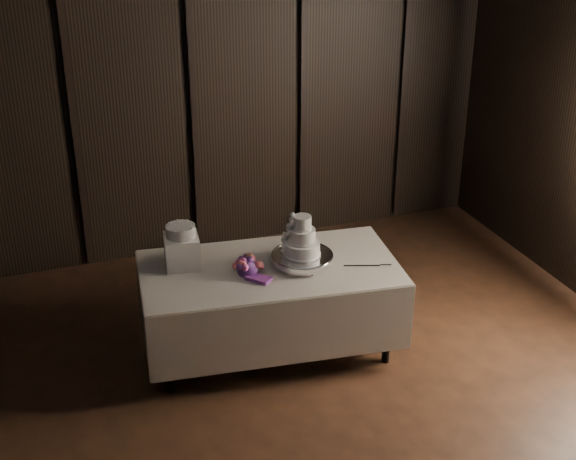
{
  "coord_description": "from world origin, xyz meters",
  "views": [
    {
      "loc": [
        -1.62,
        -3.67,
        3.7
      ],
      "look_at": [
        0.23,
        1.5,
        1.05
      ],
      "focal_mm": 50.0,
      "sensor_mm": 36.0,
      "label": 1
    }
  ],
  "objects": [
    {
      "name": "bouquet",
      "position": [
        -0.11,
        1.44,
        0.82
      ],
      "size": [
        0.49,
        0.48,
        0.19
      ],
      "primitive_type": null,
      "rotation": [
        0.0,
        0.0,
        -0.85
      ],
      "color": "#EF6064",
      "rests_on": "display_table"
    },
    {
      "name": "wedding_cake",
      "position": [
        0.31,
        1.43,
        0.98
      ],
      "size": [
        0.31,
        0.27,
        0.33
      ],
      "rotation": [
        0.0,
        0.0,
        -0.38
      ],
      "color": "white",
      "rests_on": "cake_stand"
    },
    {
      "name": "room",
      "position": [
        0.0,
        0.0,
        1.5
      ],
      "size": [
        6.08,
        7.08,
        3.08
      ],
      "color": "black",
      "rests_on": "ground"
    },
    {
      "name": "box_pedestal",
      "position": [
        -0.54,
        1.75,
        0.89
      ],
      "size": [
        0.29,
        0.29,
        0.25
      ],
      "primitive_type": "cube",
      "rotation": [
        0.0,
        0.0,
        -0.14
      ],
      "color": "white",
      "rests_on": "display_table"
    },
    {
      "name": "cake_knife",
      "position": [
        0.75,
        1.26,
        0.77
      ],
      "size": [
        0.36,
        0.15,
        0.01
      ],
      "primitive_type": "cube",
      "rotation": [
        0.0,
        0.0,
        -0.34
      ],
      "color": "silver",
      "rests_on": "display_table"
    },
    {
      "name": "display_table",
      "position": [
        0.08,
        1.5,
        0.42
      ],
      "size": [
        2.1,
        1.26,
        0.76
      ],
      "rotation": [
        0.0,
        0.0,
        -0.12
      ],
      "color": "#EEE2CE",
      "rests_on": "ground"
    },
    {
      "name": "cake_stand",
      "position": [
        0.33,
        1.44,
        0.81
      ],
      "size": [
        0.61,
        0.61,
        0.09
      ],
      "primitive_type": "cylinder",
      "rotation": [
        0.0,
        0.0,
        0.33
      ],
      "color": "silver",
      "rests_on": "display_table"
    },
    {
      "name": "small_cake",
      "position": [
        -0.54,
        1.75,
        1.06
      ],
      "size": [
        0.26,
        0.26,
        0.09
      ],
      "primitive_type": "cylinder",
      "rotation": [
        0.0,
        0.0,
        -0.18
      ],
      "color": "white",
      "rests_on": "box_pedestal"
    }
  ]
}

